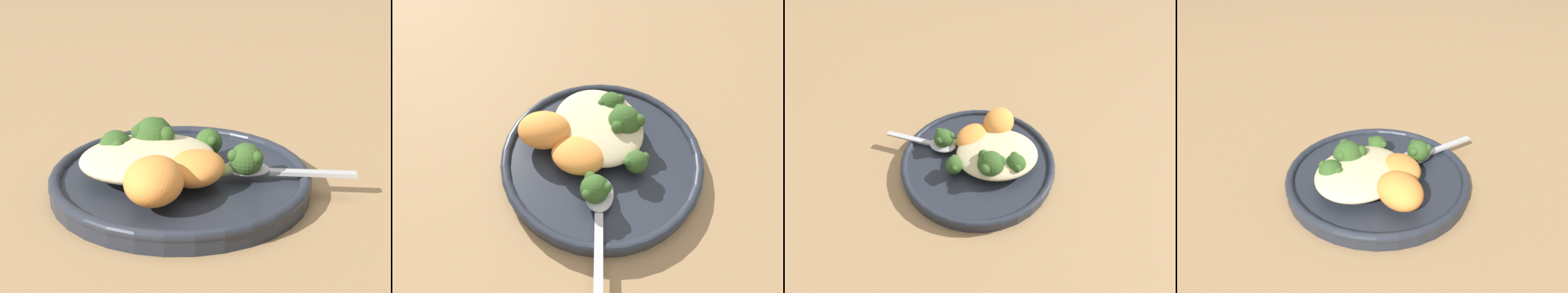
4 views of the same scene
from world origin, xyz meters
The scene contains 10 objects.
ground_plane centered at (0.00, 0.00, 0.00)m, with size 4.00×4.00×0.00m, color #9E7A51.
plate centered at (0.02, 0.01, 0.01)m, with size 0.25×0.25×0.02m.
quinoa_mound centered at (-0.01, 0.01, 0.04)m, with size 0.13×0.11×0.03m, color beige.
broccoli_stalk_0 centered at (0.05, -0.02, 0.04)m, with size 0.12×0.04×0.03m.
broccoli_stalk_1 centered at (0.04, 0.02, 0.03)m, with size 0.09×0.08×0.03m.
broccoli_stalk_2 centered at (0.00, 0.04, 0.04)m, with size 0.05×0.10×0.04m.
broccoli_stalk_3 centered at (-0.03, 0.03, 0.04)m, with size 0.06×0.09×0.03m.
sweet_potato_chunk_0 centered at (0.02, -0.03, 0.04)m, with size 0.07×0.05×0.03m, color orange.
sweet_potato_chunk_1 centered at (-0.02, -0.05, 0.04)m, with size 0.07×0.05×0.04m, color orange.
spoon centered at (0.08, -0.02, 0.03)m, with size 0.13×0.07×0.01m.
Camera 3 is at (0.04, 0.34, 0.39)m, focal length 28.00 mm.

